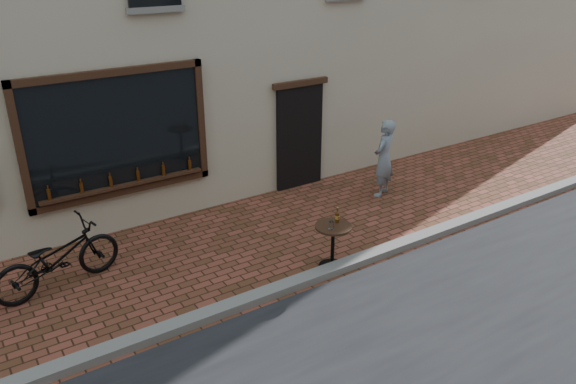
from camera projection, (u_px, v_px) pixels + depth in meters
ground at (322, 285)px, 8.70m from camera, size 90.00×90.00×0.00m
kerb at (315, 276)px, 8.83m from camera, size 90.00×0.25×0.12m
cargo_bicycle at (54, 258)px, 8.42m from camera, size 2.36×1.08×1.10m
bistro_table at (333, 238)px, 8.98m from camera, size 0.59×0.59×1.02m
pedestrian at (384, 158)px, 11.52m from camera, size 0.70×0.61×1.63m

